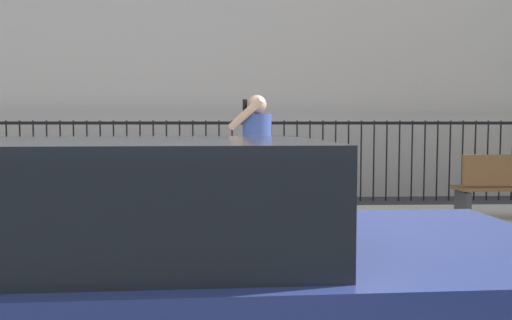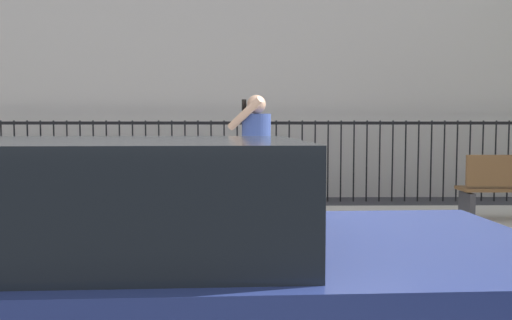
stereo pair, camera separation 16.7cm
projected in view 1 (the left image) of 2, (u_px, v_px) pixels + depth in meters
ground_plane at (303, 302)px, 4.53m from camera, size 60.00×60.00×0.00m
sidewalk at (281, 238)px, 6.72m from camera, size 28.00×4.40×0.15m
iron_fence at (265, 150)px, 10.34m from camera, size 12.03×0.04×1.60m
parked_hatchback at (154, 284)px, 2.73m from camera, size 4.27×2.00×1.45m
pedestrian_on_phone at (258, 156)px, 6.21m from camera, size 0.67×0.70×1.72m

